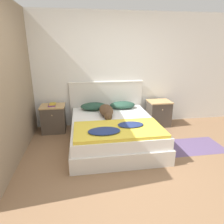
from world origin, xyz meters
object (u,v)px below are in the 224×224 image
dog (106,111)px  book_stack (52,105)px  pillow_left (94,106)px  pillow_right (122,105)px  nightstand_left (54,118)px  bed (114,132)px  nightstand_right (159,113)px

dog → book_stack: size_ratio=4.14×
pillow_left → pillow_right: (0.65, 0.00, 0.00)m
nightstand_left → pillow_right: size_ratio=1.04×
pillow_right → book_stack: 1.55m
bed → pillow_right: bearing=66.3°
pillow_left → book_stack: bearing=-179.1°
pillow_left → bed: bearing=-66.3°
pillow_left → pillow_right: size_ratio=1.00×
nightstand_left → dog: 1.23m
bed → book_stack: size_ratio=10.12×
pillow_left → book_stack: 0.89m
bed → pillow_left: (-0.33, 0.74, 0.31)m
pillow_right → pillow_left: bearing=180.0°
pillow_right → book_stack: (-1.54, -0.01, 0.08)m
book_stack → pillow_right: bearing=0.5°
bed → dog: dog is taller
nightstand_left → nightstand_right: (2.43, 0.00, 0.00)m
nightstand_left → bed: bearing=-31.8°
nightstand_left → book_stack: book_stack is taller
dog → book_stack: dog is taller
nightstand_right → dog: (-1.32, -0.45, 0.26)m
pillow_left → dog: bearing=-62.6°
bed → nightstand_left: size_ratio=3.28×
bed → nightstand_right: bearing=31.8°
dog → bed: bearing=-72.0°
pillow_right → dog: dog is taller
nightstand_right → book_stack: size_ratio=3.08×
pillow_right → book_stack: bearing=-179.5°
dog → pillow_left: bearing=117.4°
nightstand_right → dog: bearing=-161.2°
bed → nightstand_right: (1.22, 0.75, 0.07)m
bed → pillow_left: 0.87m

